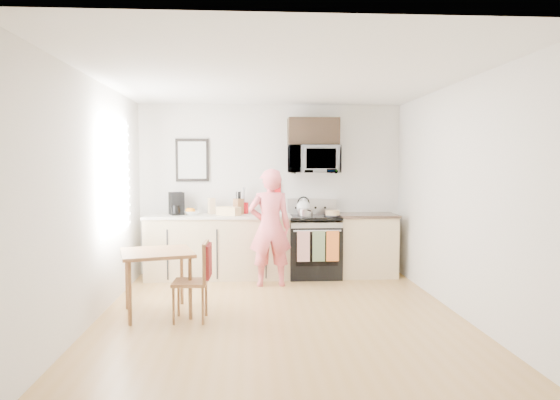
{
  "coord_description": "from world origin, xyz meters",
  "views": [
    {
      "loc": [
        -0.34,
        -5.39,
        1.67
      ],
      "look_at": [
        0.06,
        1.0,
        1.23
      ],
      "focal_mm": 32.0,
      "sensor_mm": 36.0,
      "label": 1
    }
  ],
  "objects": [
    {
      "name": "wall_trivet",
      "position": [
        0.05,
        2.28,
        1.3
      ],
      "size": [
        0.2,
        0.02,
        0.2
      ],
      "primitive_type": "cube",
      "color": "#B80F15",
      "rests_on": "back_wall"
    },
    {
      "name": "countertop_right",
      "position": [
        1.43,
        2.0,
        0.92
      ],
      "size": [
        0.88,
        0.64,
        0.04
      ],
      "primitive_type": "cube",
      "color": "black",
      "rests_on": "cabinet_right"
    },
    {
      "name": "microwave",
      "position": [
        0.63,
        2.08,
        1.76
      ],
      "size": [
        0.76,
        0.51,
        0.42
      ],
      "primitive_type": "imported",
      "color": "#AAAAAE",
      "rests_on": "back_wall"
    },
    {
      "name": "fruit_bowl",
      "position": [
        -1.18,
        2.03,
        0.98
      ],
      "size": [
        0.29,
        0.29,
        0.11
      ],
      "color": "white",
      "rests_on": "countertop_left"
    },
    {
      "name": "back_wall",
      "position": [
        0.0,
        2.3,
        1.3
      ],
      "size": [
        4.0,
        0.04,
        2.6
      ],
      "primitive_type": "cube",
      "color": "silver",
      "rests_on": "floor"
    },
    {
      "name": "upper_cabinet",
      "position": [
        0.63,
        2.12,
        2.18
      ],
      "size": [
        0.76,
        0.35,
        0.4
      ],
      "primitive_type": "cube",
      "color": "black",
      "rests_on": "back_wall"
    },
    {
      "name": "pot",
      "position": [
        0.49,
        1.89,
        0.98
      ],
      "size": [
        0.22,
        0.37,
        0.11
      ],
      "rotation": [
        0.0,
        0.0,
        0.16
      ],
      "color": "#AAAAAE",
      "rests_on": "range"
    },
    {
      "name": "front_wall",
      "position": [
        0.0,
        -2.3,
        1.3
      ],
      "size": [
        4.0,
        0.04,
        2.6
      ],
      "primitive_type": "cube",
      "color": "silver",
      "rests_on": "floor"
    },
    {
      "name": "bread_bag",
      "position": [
        -0.64,
        1.91,
        1.0
      ],
      "size": [
        0.37,
        0.32,
        0.12
      ],
      "primitive_type": "cube",
      "rotation": [
        0.0,
        0.0,
        -0.59
      ],
      "color": "tan",
      "rests_on": "countertop_left"
    },
    {
      "name": "chair",
      "position": [
        -0.86,
        -0.06,
        0.55
      ],
      "size": [
        0.41,
        0.37,
        0.85
      ],
      "rotation": [
        0.0,
        0.0,
        -0.03
      ],
      "color": "brown",
      "rests_on": "floor"
    },
    {
      "name": "person",
      "position": [
        -0.05,
        1.45,
        0.81
      ],
      "size": [
        0.62,
        0.43,
        1.63
      ],
      "primitive_type": "imported",
      "rotation": [
        0.0,
        0.0,
        3.21
      ],
      "color": "#DF3D4E",
      "rests_on": "floor"
    },
    {
      "name": "ceiling",
      "position": [
        0.0,
        0.0,
        2.6
      ],
      "size": [
        4.0,
        4.6,
        0.04
      ],
      "primitive_type": "cube",
      "color": "white",
      "rests_on": "back_wall"
    },
    {
      "name": "countertop_left",
      "position": [
        -0.8,
        2.0,
        0.92
      ],
      "size": [
        2.14,
        0.64,
        0.04
      ],
      "primitive_type": "cube",
      "color": "beige",
      "rests_on": "cabinet_left"
    },
    {
      "name": "coffee_maker",
      "position": [
        -1.42,
        2.06,
        1.1
      ],
      "size": [
        0.26,
        0.31,
        0.33
      ],
      "rotation": [
        0.0,
        0.0,
        0.38
      ],
      "color": "black",
      "rests_on": "countertop_left"
    },
    {
      "name": "floor",
      "position": [
        0.0,
        0.0,
        0.0
      ],
      "size": [
        4.6,
        4.6,
        0.0
      ],
      "primitive_type": "plane",
      "color": "#9F753D",
      "rests_on": "ground"
    },
    {
      "name": "range",
      "position": [
        0.63,
        1.98,
        0.44
      ],
      "size": [
        0.76,
        0.7,
        1.16
      ],
      "color": "black",
      "rests_on": "floor"
    },
    {
      "name": "left_wall",
      "position": [
        -2.0,
        0.0,
        1.3
      ],
      "size": [
        0.04,
        4.6,
        2.6
      ],
      "primitive_type": "cube",
      "color": "silver",
      "rests_on": "floor"
    },
    {
      "name": "cabinet_right",
      "position": [
        1.43,
        2.0,
        0.45
      ],
      "size": [
        0.84,
        0.6,
        0.9
      ],
      "primitive_type": "cube",
      "color": "#CFBE84",
      "rests_on": "floor"
    },
    {
      "name": "utensil_crock",
      "position": [
        -0.42,
        2.18,
        1.1
      ],
      "size": [
        0.13,
        0.13,
        0.4
      ],
      "color": "#B80F15",
      "rests_on": "countertop_left"
    },
    {
      "name": "knife_block",
      "position": [
        -0.5,
        2.09,
        1.06
      ],
      "size": [
        0.16,
        0.18,
        0.23
      ],
      "primitive_type": "cube",
      "rotation": [
        0.0,
        0.0,
        0.52
      ],
      "color": "brown",
      "rests_on": "countertop_left"
    },
    {
      "name": "kettle",
      "position": [
        0.49,
        2.2,
        1.04
      ],
      "size": [
        0.21,
        0.21,
        0.27
      ],
      "color": "white",
      "rests_on": "range"
    },
    {
      "name": "right_wall",
      "position": [
        2.0,
        0.0,
        1.3
      ],
      "size": [
        0.04,
        4.6,
        2.6
      ],
      "primitive_type": "cube",
      "color": "silver",
      "rests_on": "floor"
    },
    {
      "name": "window",
      "position": [
        -1.96,
        0.8,
        1.55
      ],
      "size": [
        0.06,
        1.4,
        1.5
      ],
      "color": "silver",
      "rests_on": "left_wall"
    },
    {
      "name": "dining_table",
      "position": [
        -1.37,
        0.2,
        0.63
      ],
      "size": [
        0.82,
        0.82,
        0.72
      ],
      "rotation": [
        0.0,
        0.0,
        0.28
      ],
      "color": "brown",
      "rests_on": "floor"
    },
    {
      "name": "cake",
      "position": [
        0.89,
        1.86,
        0.96
      ],
      "size": [
        0.25,
        0.25,
        0.08
      ],
      "color": "black",
      "rests_on": "range"
    },
    {
      "name": "milk_carton",
      "position": [
        -0.9,
        2.12,
        1.06
      ],
      "size": [
        0.12,
        0.12,
        0.24
      ],
      "primitive_type": "cube",
      "rotation": [
        0.0,
        0.0,
        0.41
      ],
      "color": "#D3B17F",
      "rests_on": "countertop_left"
    },
    {
      "name": "wall_art",
      "position": [
        -1.2,
        2.28,
        1.75
      ],
      "size": [
        0.5,
        0.04,
        0.65
      ],
      "color": "black",
      "rests_on": "back_wall"
    },
    {
      "name": "cabinet_left",
      "position": [
        -0.8,
        2.0,
        0.45
      ],
      "size": [
        2.1,
        0.6,
        0.9
      ],
      "primitive_type": "cube",
      "color": "#CFBE84",
      "rests_on": "floor"
    }
  ]
}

